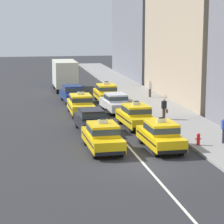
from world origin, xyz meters
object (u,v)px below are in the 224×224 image
taxi_right_nearest (161,135)px  taxi_right_fourth (106,93)px  taxi_left_third (81,104)px  sedan_right_third (116,102)px  pedestrian_mid_block (150,89)px  sedan_left_fourth (72,93)px  box_truck_left_fifth (64,74)px  pedestrian_by_storefront (164,109)px  taxi_right_second (136,116)px  taxi_left_nearest (103,136)px  sedan_left_second (91,120)px  fire_hydrant (198,139)px

taxi_right_nearest → taxi_right_fourth: size_ratio=1.01×
taxi_left_third → taxi_right_fourth: bearing=61.6°
taxi_right_nearest → sedan_right_third: taxi_right_nearest is taller
pedestrian_mid_block → sedan_left_fourth: bearing=-174.2°
sedan_left_fourth → box_truck_left_fifth: (0.02, 8.05, 0.93)m
box_truck_left_fifth → taxi_right_fourth: size_ratio=1.53×
taxi_left_third → sedan_right_third: 3.02m
taxi_right_nearest → pedestrian_by_storefront: size_ratio=2.88×
taxi_left_third → box_truck_left_fifth: box_truck_left_fifth is taller
sedan_right_third → taxi_right_fourth: size_ratio=0.97×
taxi_right_second → sedan_right_third: size_ratio=1.05×
taxi_left_nearest → sedan_right_third: taxi_left_nearest is taller
pedestrian_by_storefront → taxi_right_second: bearing=-144.4°
sedan_left_second → box_truck_left_fifth: (0.08, 20.55, 0.93)m
box_truck_left_fifth → taxi_right_second: size_ratio=1.50×
sedan_right_third → taxi_right_fourth: 5.33m
sedan_left_second → taxi_right_nearest: size_ratio=0.95×
pedestrian_by_storefront → taxi_left_third: bearing=147.9°
box_truck_left_fifth → sedan_right_third: box_truck_left_fifth is taller
box_truck_left_fifth → taxi_left_nearest: bearing=-90.3°
sedan_left_second → fire_hydrant: size_ratio=5.99×
sedan_left_fourth → pedestrian_by_storefront: 11.55m
taxi_right_second → taxi_right_fourth: 11.42m
sedan_left_second → taxi_right_nearest: 6.36m
sedan_left_fourth → fire_hydrant: size_ratio=6.02×
taxi_right_second → sedan_right_third: 6.10m
taxi_left_third → fire_hydrant: size_ratio=6.25×
pedestrian_mid_block → pedestrian_by_storefront: bearing=-99.5°
taxi_right_fourth → fire_hydrant: 17.68m
sedan_right_third → box_truck_left_fifth: bearing=102.2°
box_truck_left_fifth → pedestrian_mid_block: box_truck_left_fifth is taller
taxi_right_nearest → pedestrian_mid_block: bearing=76.8°
box_truck_left_fifth → taxi_right_nearest: box_truck_left_fifth is taller
sedan_left_fourth → sedan_right_third: same height
sedan_left_second → pedestrian_mid_block: bearing=59.7°
sedan_right_third → fire_hydrant: size_ratio=6.04×
sedan_left_second → fire_hydrant: (5.72, -5.39, -0.30)m
taxi_left_third → fire_hydrant: (5.65, -11.67, -0.33)m
pedestrian_by_storefront → fire_hydrant: pedestrian_by_storefront is taller
box_truck_left_fifth → taxi_right_nearest: 26.17m
taxi_right_fourth → pedestrian_by_storefront: taxi_right_fourth is taller
pedestrian_mid_block → taxi_left_third: bearing=-137.7°
sedan_left_second → taxi_right_nearest: bearing=-58.0°
taxi_right_nearest → sedan_right_third: 12.16m
taxi_right_fourth → pedestrian_by_storefront: (2.76, -9.52, 0.07)m
sedan_left_fourth → taxi_right_fourth: size_ratio=0.96×
taxi_right_second → fire_hydrant: 6.54m
taxi_left_third → sedan_right_third: size_ratio=1.04×
taxi_left_nearest → fire_hydrant: bearing=-3.2°
pedestrian_mid_block → pedestrian_by_storefront: size_ratio=1.01×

